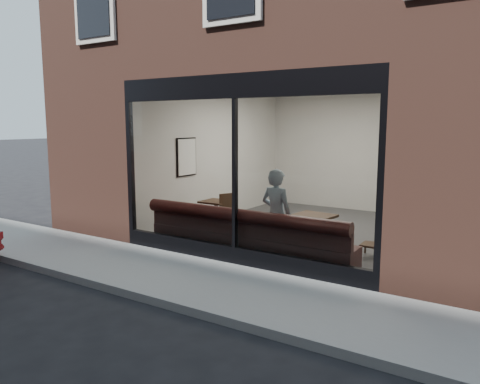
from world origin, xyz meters
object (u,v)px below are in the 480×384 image
Objects in this scene: cafe_table_right at (313,216)px; cafe_chair_left at (224,225)px; cafe_chair_right at (372,245)px; person at (276,215)px; cafe_table_left at (216,202)px; banquette at (247,246)px.

cafe_chair_left is at bearing 170.03° from cafe_table_right.
cafe_chair_left is at bearing 0.45° from cafe_chair_right.
cafe_table_right is 2.31m from cafe_chair_left.
cafe_table_right is at bearing -166.68° from cafe_chair_left.
person is at bearing 175.15° from cafe_chair_left.
cafe_table_left is 0.53m from cafe_chair_left.
person is 4.33× the size of cafe_chair_right.
person reaches higher than banquette.
cafe_chair_right is at bearing 2.65° from cafe_table_left.
person is 0.72m from cafe_table_right.
cafe_table_left is 2.41m from cafe_table_right.
cafe_chair_left is 3.18m from cafe_chair_right.
cafe_table_right is (0.43, 0.57, -0.07)m from person.
banquette is at bearing 32.01° from cafe_chair_right.
banquette is at bearing -36.26° from cafe_table_left.
cafe_table_left is 3.38m from cafe_chair_right.
banquette is 10.67× the size of cafe_chair_right.
banquette is at bearing 162.44° from cafe_chair_left.
cafe_table_left is at bearing 143.74° from banquette.
cafe_table_right is 1.18m from cafe_chair_right.
cafe_chair_left is at bearing 18.64° from cafe_table_left.
cafe_table_right is at bearing -122.22° from person.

